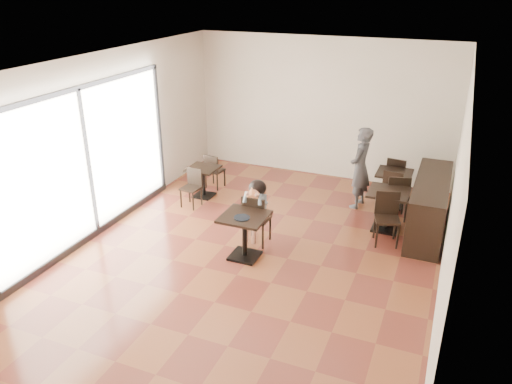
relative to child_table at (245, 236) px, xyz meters
The scene contains 23 objects.
floor 0.46m from the child_table, 63.69° to the left, with size 6.00×8.00×0.01m, color brown.
ceiling 2.82m from the child_table, 63.69° to the left, with size 6.00×8.00×0.01m, color silver.
wall_back 4.38m from the child_table, 88.57° to the left, with size 6.00×0.01×3.20m, color beige.
wall_front 3.98m from the child_table, 88.41° to the right, with size 6.00×0.01×3.20m, color beige.
wall_left 3.14m from the child_table, behind, with size 0.01×8.00×3.20m, color beige.
wall_right 3.34m from the child_table, ahead, with size 0.01×8.00×3.20m, color beige.
storefront_window 3.05m from the child_table, behind, with size 0.04×4.50×2.60m, color white.
child_table is the anchor object (origin of this frame).
child_chair 0.56m from the child_table, 90.00° to the left, with size 0.42×0.42×0.94m, color black, non-canonical shape.
child 0.59m from the child_table, 90.00° to the left, with size 0.42×0.59×1.18m, color gray, non-canonical shape.
plate 0.41m from the child_table, 90.00° to the right, with size 0.26×0.26×0.02m, color black.
pizza_slice 0.73m from the child_table, 90.00° to the left, with size 0.27×0.21×0.06m, color #DDBD7B, non-canonical shape.
adult_patron 3.10m from the child_table, 64.23° to the left, with size 0.61×0.40×1.68m, color #3D3C41.
cafe_table_mid 2.81m from the child_table, 43.49° to the left, with size 0.73×0.73×0.77m, color black, non-canonical shape.
cafe_table_left 2.70m from the child_table, 132.64° to the left, with size 0.62×0.62×0.66m, color black, non-canonical shape.
cafe_table_back 3.65m from the child_table, 57.07° to the left, with size 0.69×0.69×0.73m, color black, non-canonical shape.
chair_mid_a 3.27m from the child_table, 49.49° to the left, with size 0.42×0.42×0.93m, color black, non-canonical shape.
chair_mid_b 2.54m from the child_table, 33.11° to the left, with size 0.42×0.42×0.93m, color black, non-canonical shape.
chair_left_a 3.13m from the child_table, 125.80° to the left, with size 0.36×0.36×0.79m, color black, non-canonical shape.
chair_left_b 2.33m from the child_table, 141.84° to the left, with size 0.36×0.36×0.79m, color black, non-canonical shape.
chair_back_a 4.12m from the child_table, 61.23° to the left, with size 0.40×0.40×0.88m, color black, non-canonical shape.
chair_back_b 3.20m from the child_table, 51.71° to the left, with size 0.40×0.40×0.88m, color black, non-canonical shape.
service_counter 3.54m from the child_table, 38.77° to the left, with size 0.60×2.40×1.00m, color black.
Camera 1 is at (2.87, -6.92, 4.40)m, focal length 35.00 mm.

